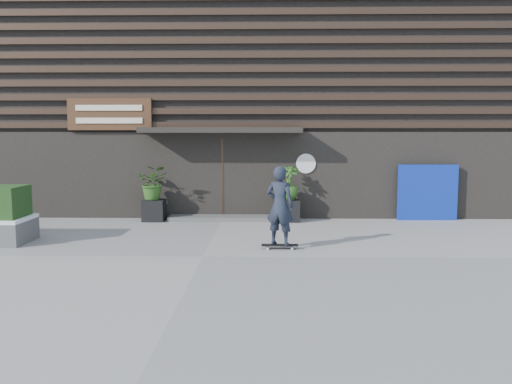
{
  "coord_description": "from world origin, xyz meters",
  "views": [
    {
      "loc": [
        1.27,
        -10.43,
        2.44
      ],
      "look_at": [
        1.03,
        1.87,
        1.1
      ],
      "focal_mm": 37.44,
      "sensor_mm": 36.0,
      "label": 1
    }
  ],
  "objects_px": {
    "planter_pot_right": "(289,211)",
    "blue_tarp": "(428,192)",
    "skateboarder": "(280,206)",
    "planter_pot_left": "(154,210)"
  },
  "relations": [
    {
      "from": "planter_pot_right",
      "to": "blue_tarp",
      "type": "relative_size",
      "value": 0.36
    },
    {
      "from": "planter_pot_right",
      "to": "skateboarder",
      "type": "distance_m",
      "value": 3.73
    },
    {
      "from": "planter_pot_left",
      "to": "blue_tarp",
      "type": "distance_m",
      "value": 7.77
    },
    {
      "from": "planter_pot_left",
      "to": "planter_pot_right",
      "type": "xyz_separation_m",
      "value": [
        3.8,
        0.0,
        0.0
      ]
    },
    {
      "from": "planter_pot_right",
      "to": "planter_pot_left",
      "type": "bearing_deg",
      "value": 180.0
    },
    {
      "from": "planter_pot_right",
      "to": "blue_tarp",
      "type": "distance_m",
      "value": 3.99
    },
    {
      "from": "planter_pot_left",
      "to": "skateboarder",
      "type": "height_order",
      "value": "skateboarder"
    },
    {
      "from": "planter_pot_left",
      "to": "skateboarder",
      "type": "relative_size",
      "value": 0.34
    },
    {
      "from": "blue_tarp",
      "to": "skateboarder",
      "type": "distance_m",
      "value": 5.84
    },
    {
      "from": "planter_pot_left",
      "to": "skateboarder",
      "type": "distance_m",
      "value": 5.07
    }
  ]
}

